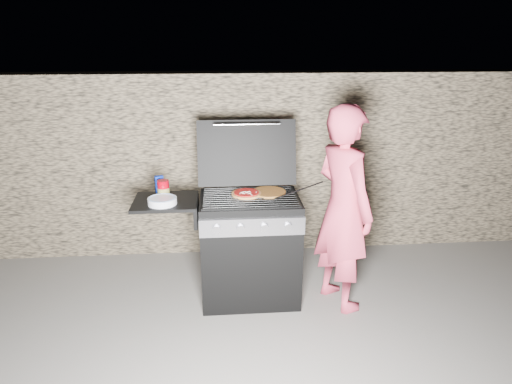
{
  "coord_description": "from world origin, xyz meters",
  "views": [
    {
      "loc": [
        -0.23,
        -3.43,
        2.15
      ],
      "look_at": [
        0.05,
        0.0,
        0.95
      ],
      "focal_mm": 32.0,
      "sensor_mm": 36.0,
      "label": 1
    }
  ],
  "objects": [
    {
      "name": "gas_grill",
      "position": [
        -0.25,
        0.0,
        0.46
      ],
      "size": [
        1.34,
        0.79,
        0.91
      ],
      "primitive_type": null,
      "color": "black",
      "rests_on": "ground"
    },
    {
      "name": "pizza_plain",
      "position": [
        0.16,
        0.08,
        0.92
      ],
      "size": [
        0.32,
        0.32,
        0.01
      ],
      "primitive_type": "cylinder",
      "rotation": [
        0.0,
        0.0,
        -0.17
      ],
      "color": "#C18332",
      "rests_on": "gas_grill"
    },
    {
      "name": "blue_carton",
      "position": [
        -0.73,
        0.19,
        0.97
      ],
      "size": [
        0.07,
        0.06,
        0.14
      ],
      "primitive_type": "cube",
      "rotation": [
        0.0,
        0.0,
        0.32
      ],
      "color": "#0625B9",
      "rests_on": "gas_grill"
    },
    {
      "name": "stone_wall",
      "position": [
        0.0,
        1.05,
        0.9
      ],
      "size": [
        8.0,
        0.35,
        1.8
      ],
      "primitive_type": "cube",
      "color": "#8F7B5C",
      "rests_on": "ground"
    },
    {
      "name": "ground",
      "position": [
        0.0,
        0.0,
        0.0
      ],
      "size": [
        50.0,
        50.0,
        0.0
      ],
      "primitive_type": "plane",
      "color": "#66625D"
    },
    {
      "name": "pizza_topped",
      "position": [
        -0.02,
        0.05,
        0.92
      ],
      "size": [
        0.29,
        0.29,
        0.03
      ],
      "primitive_type": null,
      "rotation": [
        0.0,
        0.0,
        0.26
      ],
      "color": "tan",
      "rests_on": "gas_grill"
    },
    {
      "name": "sauce_jar",
      "position": [
        -0.69,
        0.07,
        0.97
      ],
      "size": [
        0.1,
        0.1,
        0.14
      ],
      "primitive_type": "cylinder",
      "rotation": [
        0.0,
        0.0,
        -0.08
      ],
      "color": "#8E000C",
      "rests_on": "gas_grill"
    },
    {
      "name": "person",
      "position": [
        0.74,
        -0.13,
        0.83
      ],
      "size": [
        0.6,
        0.72,
        1.67
      ],
      "primitive_type": "imported",
      "rotation": [
        0.0,
        0.0,
        1.97
      ],
      "color": "#C73A52",
      "rests_on": "ground"
    },
    {
      "name": "tongs",
      "position": [
        0.4,
        0.0,
        0.96
      ],
      "size": [
        0.42,
        0.17,
        0.09
      ],
      "primitive_type": "cylinder",
      "rotation": [
        0.0,
        1.4,
        0.37
      ],
      "color": "black",
      "rests_on": "gas_grill"
    },
    {
      "name": "plate_stack",
      "position": [
        -0.68,
        -0.09,
        0.93
      ],
      "size": [
        0.27,
        0.27,
        0.05
      ],
      "primitive_type": "cylinder",
      "rotation": [
        0.0,
        0.0,
        0.25
      ],
      "color": "white",
      "rests_on": "gas_grill"
    }
  ]
}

